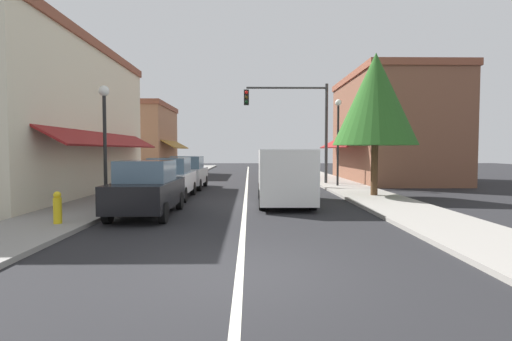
{
  "coord_description": "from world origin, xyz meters",
  "views": [
    {
      "loc": [
        0.17,
        -6.68,
        2.09
      ],
      "look_at": [
        0.48,
        12.41,
        1.12
      ],
      "focal_mm": 28.03,
      "sensor_mm": 36.0,
      "label": 1
    }
  ],
  "objects_px": {
    "street_lamp_left_near": "(105,125)",
    "parked_car_nearest_left": "(147,188)",
    "fire_hydrant": "(57,208)",
    "traffic_signal_mast_arm": "(299,116)",
    "parked_car_second_left": "(170,178)",
    "tree_right_near": "(375,99)",
    "van_in_lane": "(284,175)",
    "parked_car_third_left": "(188,173)",
    "street_lamp_right_mid": "(338,129)"
  },
  "relations": [
    {
      "from": "street_lamp_left_near",
      "to": "fire_hydrant",
      "type": "height_order",
      "value": "street_lamp_left_near"
    },
    {
      "from": "parked_car_nearest_left",
      "to": "traffic_signal_mast_arm",
      "type": "height_order",
      "value": "traffic_signal_mast_arm"
    },
    {
      "from": "van_in_lane",
      "to": "tree_right_near",
      "type": "relative_size",
      "value": 0.82
    },
    {
      "from": "parked_car_second_left",
      "to": "fire_hydrant",
      "type": "distance_m",
      "value": 6.73
    },
    {
      "from": "parked_car_third_left",
      "to": "fire_hydrant",
      "type": "height_order",
      "value": "parked_car_third_left"
    },
    {
      "from": "tree_right_near",
      "to": "street_lamp_left_near",
      "type": "bearing_deg",
      "value": -161.83
    },
    {
      "from": "street_lamp_right_mid",
      "to": "tree_right_near",
      "type": "relative_size",
      "value": 0.78
    },
    {
      "from": "parked_car_third_left",
      "to": "parked_car_nearest_left",
      "type": "bearing_deg",
      "value": -88.97
    },
    {
      "from": "parked_car_second_left",
      "to": "street_lamp_left_near",
      "type": "distance_m",
      "value": 4.18
    },
    {
      "from": "parked_car_third_left",
      "to": "traffic_signal_mast_arm",
      "type": "distance_m",
      "value": 7.46
    },
    {
      "from": "van_in_lane",
      "to": "parked_car_third_left",
      "type": "bearing_deg",
      "value": 127.59
    },
    {
      "from": "parked_car_third_left",
      "to": "street_lamp_left_near",
      "type": "relative_size",
      "value": 0.95
    },
    {
      "from": "fire_hydrant",
      "to": "traffic_signal_mast_arm",
      "type": "bearing_deg",
      "value": 58.54
    },
    {
      "from": "parked_car_nearest_left",
      "to": "tree_right_near",
      "type": "height_order",
      "value": "tree_right_near"
    },
    {
      "from": "van_in_lane",
      "to": "tree_right_near",
      "type": "xyz_separation_m",
      "value": [
        4.14,
        1.99,
        3.16
      ]
    },
    {
      "from": "van_in_lane",
      "to": "tree_right_near",
      "type": "height_order",
      "value": "tree_right_near"
    },
    {
      "from": "tree_right_near",
      "to": "parked_car_second_left",
      "type": "bearing_deg",
      "value": -178.72
    },
    {
      "from": "van_in_lane",
      "to": "street_lamp_right_mid",
      "type": "relative_size",
      "value": 1.06
    },
    {
      "from": "street_lamp_left_near",
      "to": "tree_right_near",
      "type": "distance_m",
      "value": 11.15
    },
    {
      "from": "parked_car_second_left",
      "to": "fire_hydrant",
      "type": "relative_size",
      "value": 4.73
    },
    {
      "from": "parked_car_nearest_left",
      "to": "parked_car_third_left",
      "type": "height_order",
      "value": "same"
    },
    {
      "from": "parked_car_second_left",
      "to": "street_lamp_right_mid",
      "type": "distance_m",
      "value": 10.04
    },
    {
      "from": "street_lamp_right_mid",
      "to": "parked_car_third_left",
      "type": "bearing_deg",
      "value": -176.77
    },
    {
      "from": "traffic_signal_mast_arm",
      "to": "fire_hydrant",
      "type": "xyz_separation_m",
      "value": [
        -8.12,
        -13.27,
        -3.58
      ]
    },
    {
      "from": "tree_right_near",
      "to": "fire_hydrant",
      "type": "distance_m",
      "value": 13.13
    },
    {
      "from": "parked_car_nearest_left",
      "to": "van_in_lane",
      "type": "distance_m",
      "value": 5.38
    },
    {
      "from": "street_lamp_left_near",
      "to": "parked_car_nearest_left",
      "type": "bearing_deg",
      "value": -36.02
    },
    {
      "from": "parked_car_third_left",
      "to": "street_lamp_left_near",
      "type": "xyz_separation_m",
      "value": [
        -1.66,
        -7.79,
        2.07
      ]
    },
    {
      "from": "street_lamp_right_mid",
      "to": "tree_right_near",
      "type": "xyz_separation_m",
      "value": [
        0.55,
        -4.81,
        1.01
      ]
    },
    {
      "from": "van_in_lane",
      "to": "tree_right_near",
      "type": "distance_m",
      "value": 5.57
    },
    {
      "from": "parked_car_nearest_left",
      "to": "street_lamp_right_mid",
      "type": "xyz_separation_m",
      "value": [
        8.19,
        9.55,
        2.42
      ]
    },
    {
      "from": "traffic_signal_mast_arm",
      "to": "parked_car_second_left",
      "type": "bearing_deg",
      "value": -133.26
    },
    {
      "from": "traffic_signal_mast_arm",
      "to": "tree_right_near",
      "type": "relative_size",
      "value": 0.96
    },
    {
      "from": "parked_car_second_left",
      "to": "traffic_signal_mast_arm",
      "type": "distance_m",
      "value": 9.86
    },
    {
      "from": "parked_car_third_left",
      "to": "tree_right_near",
      "type": "distance_m",
      "value": 10.44
    },
    {
      "from": "parked_car_second_left",
      "to": "street_lamp_right_mid",
      "type": "xyz_separation_m",
      "value": [
        8.36,
        5.01,
        2.42
      ]
    },
    {
      "from": "traffic_signal_mast_arm",
      "to": "fire_hydrant",
      "type": "bearing_deg",
      "value": -121.46
    },
    {
      "from": "traffic_signal_mast_arm",
      "to": "street_lamp_left_near",
      "type": "height_order",
      "value": "traffic_signal_mast_arm"
    },
    {
      "from": "parked_car_nearest_left",
      "to": "traffic_signal_mast_arm",
      "type": "relative_size",
      "value": 0.68
    },
    {
      "from": "van_in_lane",
      "to": "street_lamp_left_near",
      "type": "bearing_deg",
      "value": -166.24
    },
    {
      "from": "traffic_signal_mast_arm",
      "to": "parked_car_nearest_left",
      "type": "bearing_deg",
      "value": -118.76
    },
    {
      "from": "street_lamp_right_mid",
      "to": "fire_hydrant",
      "type": "relative_size",
      "value": 5.65
    },
    {
      "from": "van_in_lane",
      "to": "parked_car_second_left",
      "type": "bearing_deg",
      "value": 160.3
    },
    {
      "from": "parked_car_nearest_left",
      "to": "parked_car_second_left",
      "type": "xyz_separation_m",
      "value": [
        -0.17,
        4.54,
        0.0
      ]
    },
    {
      "from": "parked_car_third_left",
      "to": "van_in_lane",
      "type": "distance_m",
      "value": 7.9
    },
    {
      "from": "parked_car_second_left",
      "to": "street_lamp_left_near",
      "type": "height_order",
      "value": "street_lamp_left_near"
    },
    {
      "from": "parked_car_nearest_left",
      "to": "fire_hydrant",
      "type": "distance_m",
      "value": 2.75
    },
    {
      "from": "van_in_lane",
      "to": "fire_hydrant",
      "type": "bearing_deg",
      "value": -143.35
    },
    {
      "from": "parked_car_nearest_left",
      "to": "tree_right_near",
      "type": "bearing_deg",
      "value": 28.31
    },
    {
      "from": "parked_car_second_left",
      "to": "parked_car_third_left",
      "type": "distance_m",
      "value": 4.54
    }
  ]
}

